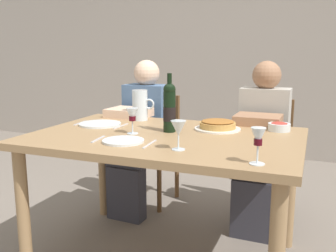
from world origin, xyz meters
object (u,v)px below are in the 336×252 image
(salad_bowl, at_px, (279,126))
(diner_right, at_px, (261,141))
(wine_glass_right_diner, at_px, (178,129))
(wine_glass_left_diner, at_px, (132,116))
(diner_left, at_px, (140,132))
(water_pitcher, at_px, (140,107))
(chair_right, at_px, (265,149))
(dinner_plate_left_setting, at_px, (100,124))
(chair_left, at_px, (154,141))
(wine_bottle, at_px, (169,107))
(dinner_plate_right_setting, at_px, (123,141))
(baked_tart, at_px, (218,125))
(wine_glass_centre, at_px, (258,139))
(dining_table, at_px, (165,150))

(salad_bowl, distance_m, diner_right, 0.40)
(diner_right, bearing_deg, wine_glass_right_diner, 76.13)
(diner_right, bearing_deg, wine_glass_left_diner, 50.22)
(wine_glass_right_diner, bearing_deg, diner_left, 124.91)
(water_pitcher, bearing_deg, chair_right, 34.63)
(wine_glass_right_diner, height_order, dinner_plate_left_setting, wine_glass_right_diner)
(chair_right, bearing_deg, water_pitcher, 35.98)
(dinner_plate_left_setting, distance_m, diner_left, 0.53)
(salad_bowl, xyz_separation_m, chair_left, (-1.03, 0.52, -0.29))
(wine_glass_left_diner, distance_m, diner_right, 0.99)
(water_pitcher, bearing_deg, salad_bowl, -1.45)
(wine_bottle, relative_size, wine_glass_left_diner, 2.30)
(wine_glass_left_diner, distance_m, chair_right, 1.20)
(salad_bowl, height_order, chair_left, chair_left)
(wine_bottle, distance_m, dinner_plate_left_setting, 0.51)
(wine_glass_right_diner, height_order, chair_right, wine_glass_right_diner)
(water_pitcher, relative_size, dinner_plate_left_setting, 0.77)
(diner_left, xyz_separation_m, diner_right, (0.90, 0.05, 0.00))
(dinner_plate_right_setting, bearing_deg, chair_left, 105.61)
(baked_tart, xyz_separation_m, wine_glass_centre, (0.33, -0.64, 0.08))
(baked_tart, distance_m, dinner_plate_right_setting, 0.62)
(chair_right, bearing_deg, wine_glass_right_diner, 78.81)
(wine_glass_left_diner, bearing_deg, salad_bowl, 26.97)
(salad_bowl, relative_size, dinner_plate_left_setting, 0.49)
(baked_tart, distance_m, wine_glass_right_diner, 0.54)
(dining_table, relative_size, salad_bowl, 11.53)
(dinner_plate_right_setting, xyz_separation_m, diner_left, (-0.32, 0.87, -0.15))
(dining_table, height_order, chair_right, chair_right)
(baked_tart, bearing_deg, dinner_plate_right_setting, -127.57)
(water_pitcher, bearing_deg, dining_table, -48.15)
(baked_tart, xyz_separation_m, dinner_plate_right_setting, (-0.38, -0.49, -0.02))
(wine_glass_centre, xyz_separation_m, chair_left, (-1.01, 1.26, -0.37))
(dining_table, bearing_deg, diner_right, 56.42)
(wine_glass_centre, distance_m, chair_right, 1.36)
(dinner_plate_right_setting, height_order, diner_right, diner_right)
(dining_table, relative_size, chair_right, 1.72)
(dining_table, distance_m, wine_glass_right_diner, 0.39)
(wine_glass_centre, bearing_deg, wine_glass_left_diner, 155.09)
(wine_glass_centre, bearing_deg, diner_right, 96.50)
(water_pitcher, distance_m, baked_tart, 0.59)
(water_pitcher, xyz_separation_m, dinner_plate_right_setting, (0.20, -0.62, -0.09))
(water_pitcher, distance_m, chair_left, 0.62)
(dining_table, xyz_separation_m, dinner_plate_left_setting, (-0.50, 0.12, 0.10))
(salad_bowl, bearing_deg, chair_right, 103.69)
(diner_left, bearing_deg, chair_right, -159.37)
(salad_bowl, height_order, diner_right, diner_right)
(chair_right, height_order, diner_right, diner_right)
(wine_bottle, distance_m, wine_glass_left_diner, 0.22)
(salad_bowl, bearing_deg, wine_glass_right_diner, -122.41)
(dining_table, bearing_deg, diner_left, 126.03)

